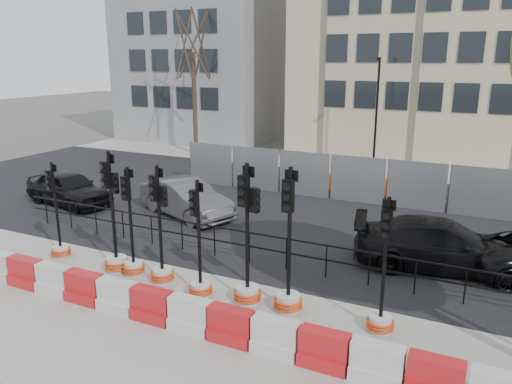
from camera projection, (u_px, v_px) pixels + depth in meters
The scene contains 22 objects.
ground at pixel (230, 279), 13.98m from camera, with size 120.00×120.00×0.00m, color #51514C.
sidewalk_near at pixel (167, 329), 11.37m from camera, with size 40.00×6.00×0.02m, color gray.
road at pixel (314, 211), 20.05m from camera, with size 40.00×14.00×0.03m, color black.
sidewalk_far at pixel (368, 168), 27.86m from camera, with size 40.00×4.00×0.02m, color gray.
building_grey at pixel (206, 43), 37.13m from camera, with size 11.00×9.06×14.00m.
building_cream at pixel (434, 5), 29.86m from camera, with size 15.00×10.06×18.00m.
kerb_railing at pixel (249, 242), 14.84m from camera, with size 18.00×0.04×1.00m.
heras_fencing at pixel (348, 182), 22.13m from camera, with size 14.33×1.72×2.00m.
lamp_post_far at pixel (376, 112), 25.93m from camera, with size 0.12×0.56×6.00m.
tree_bare_far at pixel (193, 46), 30.33m from camera, with size 2.00×2.00×9.00m.
barrier_row at pixel (171, 311), 11.45m from camera, with size 14.65×0.50×0.80m.
traffic_signal_a at pixel (59, 238), 15.32m from camera, with size 0.59×0.59×3.01m.
traffic_signal_b at pixel (115, 244), 14.25m from camera, with size 0.70×0.70×3.53m.
traffic_signal_c at pixel (133, 253), 14.06m from camera, with size 0.62×0.62×3.15m.
traffic_signal_d at pixel (161, 256), 13.55m from camera, with size 0.65×0.65×3.30m.
traffic_signal_e at pixel (200, 273), 12.80m from camera, with size 0.61×0.61×3.11m.
traffic_signal_f at pixel (247, 271), 12.38m from camera, with size 0.71×0.71×3.61m.
traffic_signal_g at pixel (288, 283), 12.01m from camera, with size 0.71×0.71×3.61m.
traffic_signal_h at pixel (381, 305), 11.11m from camera, with size 0.62×0.62×3.17m.
car_a at pixel (69, 188), 20.79m from camera, with size 4.47×2.41×1.44m, color black.
car_b at pixel (186, 198), 19.28m from camera, with size 4.64×3.00×1.45m, color #4A4A4F.
car_c at pixel (442, 245), 14.48m from camera, with size 5.35×3.04×1.46m, color black.
Camera 1 is at (6.27, -11.24, 6.01)m, focal length 35.00 mm.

